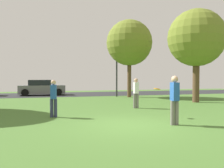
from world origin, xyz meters
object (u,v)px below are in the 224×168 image
at_px(maple_tree_near, 129,43).
at_px(oak_tree_center, 196,38).
at_px(parked_car_grey, 42,88).
at_px(person_bystander, 54,97).
at_px(street_lamp_post, 117,71).
at_px(person_thrower, 175,98).
at_px(frisbee_disc, 157,89).
at_px(person_catcher, 136,92).

bearing_deg(maple_tree_near, oak_tree_center, -60.53).
bearing_deg(parked_car_grey, oak_tree_center, -43.20).
height_order(maple_tree_near, person_bystander, maple_tree_near).
height_order(maple_tree_near, street_lamp_post, maple_tree_near).
relative_size(maple_tree_near, person_thrower, 3.75).
distance_m(oak_tree_center, person_bystander, 10.71).
height_order(maple_tree_near, frisbee_disc, maple_tree_near).
xyz_separation_m(oak_tree_center, parked_car_grey, (-10.06, 9.45, -3.63)).
height_order(person_catcher, person_bystander, person_catcher).
relative_size(person_catcher, street_lamp_post, 0.36).
distance_m(person_bystander, parked_car_grey, 13.14).
distance_m(person_bystander, street_lamp_post, 11.34).
bearing_deg(person_thrower, oak_tree_center, -35.00).
xyz_separation_m(maple_tree_near, person_thrower, (-2.50, -11.66, -3.60)).
relative_size(person_thrower, person_bystander, 1.10).
distance_m(person_thrower, street_lamp_post, 12.72).
xyz_separation_m(person_bystander, street_lamp_post, (5.71, 9.70, 1.39)).
xyz_separation_m(maple_tree_near, person_bystander, (-6.55, -8.82, -3.70)).
distance_m(maple_tree_near, person_catcher, 8.14).
distance_m(person_catcher, person_bystander, 4.81).
relative_size(oak_tree_center, frisbee_disc, 16.72).
bearing_deg(oak_tree_center, person_catcher, -160.13).
bearing_deg(person_catcher, oak_tree_center, 114.54).
height_order(oak_tree_center, person_thrower, oak_tree_center).
bearing_deg(frisbee_disc, person_catcher, 85.33).
bearing_deg(person_thrower, frisbee_disc, -0.00).
bearing_deg(person_bystander, person_thrower, -114.67).
xyz_separation_m(person_thrower, person_bystander, (-4.05, 2.84, -0.11)).
bearing_deg(person_catcher, parked_car_grey, -151.22).
relative_size(person_thrower, person_catcher, 1.07).
bearing_deg(person_bystander, maple_tree_near, -26.21).
height_order(oak_tree_center, person_bystander, oak_tree_center).
bearing_deg(parked_car_grey, person_catcher, -65.89).
bearing_deg(person_bystander, person_catcher, -56.83).
xyz_separation_m(oak_tree_center, person_catcher, (-5.02, -1.81, -3.40)).
xyz_separation_m(person_catcher, parked_car_grey, (-5.04, 11.26, -0.23)).
bearing_deg(frisbee_disc, person_bystander, 164.09).
bearing_deg(frisbee_disc, person_thrower, -94.67).
distance_m(oak_tree_center, frisbee_disc, 7.81).
relative_size(person_catcher, frisbee_disc, 4.37).
bearing_deg(street_lamp_post, person_thrower, -97.52).
bearing_deg(oak_tree_center, person_bystander, -158.75).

